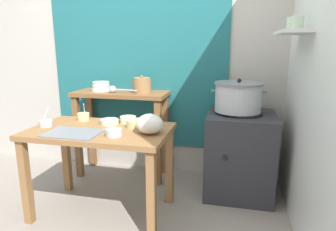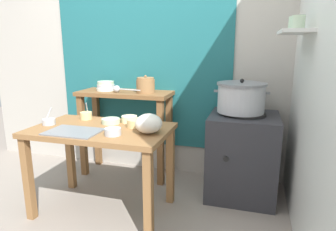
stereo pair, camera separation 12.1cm
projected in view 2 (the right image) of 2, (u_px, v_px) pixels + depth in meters
The scene contains 18 objects.
ground_plane at pixel (116, 218), 2.38m from camera, with size 9.00×9.00×0.00m, color gray.
wall_back at pixel (165, 51), 3.08m from camera, with size 4.40×0.12×2.60m.
wall_right at pixel (321, 54), 1.89m from camera, with size 0.30×3.20×2.60m.
prep_table at pixel (101, 141), 2.37m from camera, with size 1.10×0.66×0.72m.
back_shelf_table at pixel (125, 112), 3.07m from camera, with size 0.96×0.40×0.90m.
stove_block at pixel (242, 155), 2.69m from camera, with size 0.60×0.61×0.78m.
steamer_pot at pixel (241, 97), 2.60m from camera, with size 0.48×0.43×0.30m.
clay_pot at pixel (146, 85), 2.94m from camera, with size 0.18×0.18×0.17m.
bowl_stack_enamel at pixel (106, 86), 3.08m from camera, with size 0.19×0.19×0.10m.
ladle at pixel (118, 89), 2.95m from camera, with size 0.31×0.09×0.07m.
serving_tray at pixel (74, 132), 2.22m from camera, with size 0.40×0.28×0.01m, color slate.
plastic_bag at pixel (149, 124), 2.19m from camera, with size 0.20×0.21×0.15m, color silver.
prep_bowl_0 at pixel (113, 131), 2.14m from camera, with size 0.12×0.12×0.05m.
prep_bowl_1 at pixel (111, 121), 2.47m from camera, with size 0.15×0.15×0.04m.
prep_bowl_2 at pixel (49, 121), 2.43m from camera, with size 0.11×0.11×0.14m.
prep_bowl_3 at pixel (129, 119), 2.51m from camera, with size 0.13×0.13×0.05m.
prep_bowl_4 at pixel (86, 115), 2.61m from camera, with size 0.10×0.10×0.16m.
prep_bowl_5 at pixel (136, 123), 2.36m from camera, with size 0.15×0.15×0.06m.
Camera 2 is at (1.00, -1.92, 1.35)m, focal length 31.55 mm.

